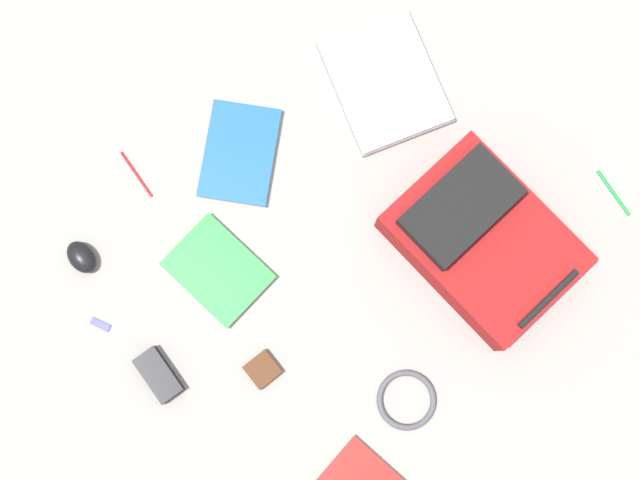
% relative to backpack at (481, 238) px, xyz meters
% --- Properties ---
extents(ground_plane, '(3.89, 3.89, 0.00)m').
position_rel_backpack_xyz_m(ground_plane, '(0.22, -0.29, -0.07)').
color(ground_plane, gray).
extents(backpack, '(0.36, 0.46, 0.17)m').
position_rel_backpack_xyz_m(backpack, '(0.00, 0.00, 0.00)').
color(backpack, maroon).
rests_on(backpack, ground_plane).
extents(laptop, '(0.38, 0.41, 0.03)m').
position_rel_backpack_xyz_m(laptop, '(-0.17, -0.44, -0.05)').
color(laptop, '#929296').
rests_on(laptop, ground_plane).
extents(book_manual, '(0.31, 0.29, 0.02)m').
position_rel_backpack_xyz_m(book_manual, '(0.22, -0.61, -0.06)').
color(book_manual, silver).
rests_on(book_manual, ground_plane).
extents(book_comic, '(0.19, 0.25, 0.02)m').
position_rel_backpack_xyz_m(book_comic, '(0.48, -0.45, -0.06)').
color(book_comic, silver).
rests_on(book_comic, ground_plane).
extents(computer_mouse, '(0.08, 0.10, 0.04)m').
position_rel_backpack_xyz_m(computer_mouse, '(0.68, -0.73, -0.05)').
color(computer_mouse, black).
rests_on(computer_mouse, ground_plane).
extents(cable_coil, '(0.15, 0.15, 0.02)m').
position_rel_backpack_xyz_m(cable_coil, '(0.42, 0.12, -0.06)').
color(cable_coil, '#4C4C51').
rests_on(cable_coil, ground_plane).
extents(power_brick, '(0.09, 0.14, 0.03)m').
position_rel_backpack_xyz_m(power_brick, '(0.77, -0.38, -0.05)').
color(power_brick, black).
rests_on(power_brick, ground_plane).
extents(pen_black, '(0.04, 0.14, 0.01)m').
position_rel_backpack_xyz_m(pen_black, '(0.43, -0.77, -0.07)').
color(pen_black, red).
rests_on(pen_black, ground_plane).
extents(pen_blue, '(0.05, 0.14, 0.01)m').
position_rel_backpack_xyz_m(pen_blue, '(-0.33, 0.19, -0.07)').
color(pen_blue, '#198C33').
rests_on(pen_blue, ground_plane).
extents(earbud_pouch, '(0.08, 0.08, 0.02)m').
position_rel_backpack_xyz_m(earbud_pouch, '(0.59, -0.20, -0.06)').
color(earbud_pouch, '#59331E').
rests_on(earbud_pouch, ground_plane).
extents(usb_stick, '(0.03, 0.05, 0.01)m').
position_rel_backpack_xyz_m(usb_stick, '(0.77, -0.58, -0.07)').
color(usb_stick, '#191999').
rests_on(usb_stick, ground_plane).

